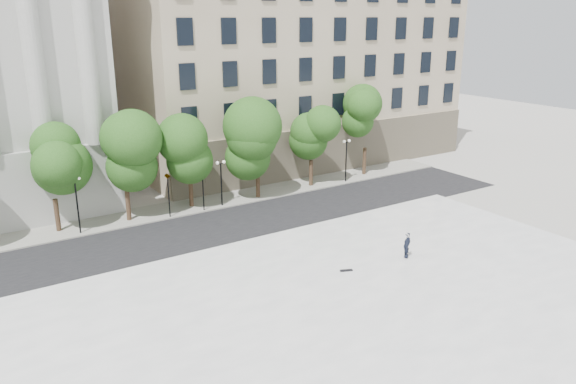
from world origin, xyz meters
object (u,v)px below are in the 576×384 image
person_lying (406,255)px  skateboard (346,270)px  traffic_light_east (202,167)px  traffic_light_west (167,173)px

person_lying → skateboard: person_lying is taller
traffic_light_east → skateboard: traffic_light_east is taller
traffic_light_west → person_lying: bearing=-60.1°
traffic_light_east → traffic_light_west: bearing=180.0°
traffic_light_west → person_lying: size_ratio=2.53×
skateboard → traffic_light_west: bearing=129.7°
traffic_light_east → skateboard: (2.13, -16.16, -3.29)m
traffic_light_east → person_lying: (6.63, -16.73, -3.10)m
traffic_light_east → skateboard: 16.63m
traffic_light_west → person_lying: (9.61, -16.73, -3.06)m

